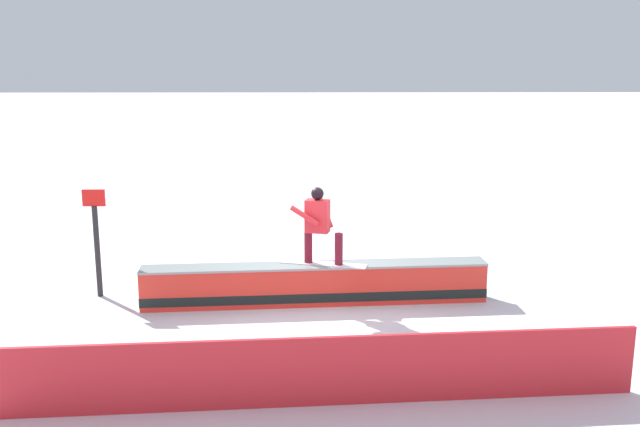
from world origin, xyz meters
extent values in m
plane|color=white|center=(0.00, 0.00, 0.00)|extent=(120.00, 120.00, 0.00)
cube|color=red|center=(0.00, 0.00, 0.34)|extent=(6.04, 0.89, 0.68)
cube|color=black|center=(0.00, 0.00, 0.17)|extent=(6.05, 0.90, 0.16)
cube|color=gray|center=(0.00, 0.00, 0.70)|extent=(6.04, 0.95, 0.04)
cube|color=silver|center=(-0.14, -0.01, 0.72)|extent=(1.54, 0.65, 0.01)
cylinder|color=maroon|center=(0.12, -0.08, 1.01)|extent=(0.17, 0.17, 0.55)
cylinder|color=maroon|center=(-0.41, 0.06, 1.01)|extent=(0.17, 0.17, 0.55)
cube|color=red|center=(-0.04, -0.04, 1.57)|extent=(0.45, 0.34, 0.57)
sphere|color=black|center=(-0.04, -0.04, 1.96)|extent=(0.22, 0.22, 0.22)
cylinder|color=red|center=(0.18, 0.07, 1.60)|extent=(0.53, 0.22, 0.35)
cylinder|color=red|center=(-0.18, -0.17, 1.60)|extent=(0.30, 0.16, 0.54)
cube|color=red|center=(0.00, 3.75, 0.46)|extent=(8.19, 0.69, 0.91)
cylinder|color=#262628|center=(3.89, -0.44, 0.83)|extent=(0.10, 0.10, 1.67)
cube|color=red|center=(3.89, -0.44, 1.82)|extent=(0.40, 0.04, 0.30)
camera|label=1|loc=(0.06, 12.23, 4.42)|focal=41.22mm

